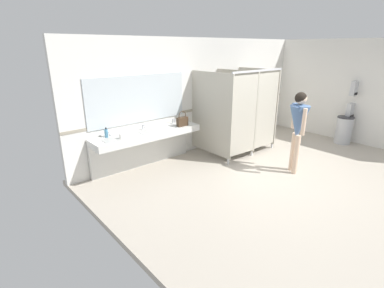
{
  "coord_description": "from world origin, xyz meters",
  "views": [
    {
      "loc": [
        -5.1,
        -2.96,
        2.57
      ],
      "look_at": [
        -2.11,
        0.53,
        1.01
      ],
      "focal_mm": 26.9,
      "sensor_mm": 36.0,
      "label": 1
    }
  ],
  "objects": [
    {
      "name": "wall_back_tile_band",
      "position": [
        0.0,
        2.42,
        1.05
      ],
      "size": [
        7.34,
        0.01,
        0.06
      ],
      "primitive_type": "cube",
      "color": "#9E937F",
      "rests_on": "wall_back"
    },
    {
      "name": "trash_bin",
      "position": [
        3.06,
        0.11,
        0.38
      ],
      "size": [
        0.43,
        0.43,
        0.75
      ],
      "color": "#B7BABF",
      "rests_on": "ground_plane"
    },
    {
      "name": "paper_towel_dispenser_upper",
      "position": [
        3.3,
        0.11,
        1.5
      ],
      "size": [
        0.32,
        0.13,
        0.39
      ],
      "color": "#B7BABF",
      "rests_on": "wall_side_right"
    },
    {
      "name": "ground_plane",
      "position": [
        0.0,
        0.0,
        -0.05
      ],
      "size": [
        7.34,
        5.44,
        0.1
      ],
      "primitive_type": "cube",
      "color": "#B2A899"
    },
    {
      "name": "handbag",
      "position": [
        -1.16,
        1.97,
        0.97
      ],
      "size": [
        0.27,
        0.1,
        0.35
      ],
      "color": "#3F2D1E",
      "rests_on": "vanity_counter"
    },
    {
      "name": "bathroom_stalls",
      "position": [
        0.37,
        1.57,
        1.08
      ],
      "size": [
        1.77,
        1.33,
        2.07
      ],
      "color": "#B2AD9E",
      "rests_on": "ground_plane"
    },
    {
      "name": "paper_towel_dispenser_lower",
      "position": [
        3.3,
        0.1,
        0.89
      ],
      "size": [
        0.38,
        0.13,
        0.41
      ],
      "color": "#B7BABF",
      "rests_on": "wall_side_right"
    },
    {
      "name": "vanity_counter",
      "position": [
        -1.99,
        2.2,
        0.63
      ],
      "size": [
        2.45,
        0.58,
        0.97
      ],
      "color": "silver",
      "rests_on": "ground_plane"
    },
    {
      "name": "wall_side_right",
      "position": [
        3.43,
        0.0,
        1.39
      ],
      "size": [
        0.12,
        5.44,
        2.77
      ],
      "primitive_type": "cube",
      "color": "silver",
      "rests_on": "ground_plane"
    },
    {
      "name": "soap_dispenser",
      "position": [
        -2.84,
        2.29,
        0.94
      ],
      "size": [
        0.07,
        0.07,
        0.2
      ],
      "color": "teal",
      "rests_on": "vanity_counter"
    },
    {
      "name": "person_standing",
      "position": [
        0.26,
        -0.05,
        1.09
      ],
      "size": [
        0.56,
        0.56,
        1.71
      ],
      "color": "beige",
      "rests_on": "ground_plane"
    },
    {
      "name": "mirror_panel",
      "position": [
        -1.99,
        2.41,
        1.5
      ],
      "size": [
        2.35,
        0.02,
        1.0
      ],
      "primitive_type": "cube",
      "color": "silver",
      "rests_on": "wall_back"
    },
    {
      "name": "wall_back",
      "position": [
        0.0,
        2.48,
        1.39
      ],
      "size": [
        7.34,
        0.12,
        2.77
      ],
      "primitive_type": "cube",
      "color": "silver",
      "rests_on": "ground_plane"
    },
    {
      "name": "paper_cup",
      "position": [
        -2.67,
        1.99,
        0.91
      ],
      "size": [
        0.07,
        0.07,
        0.1
      ],
      "primitive_type": "cylinder",
      "color": "white",
      "rests_on": "vanity_counter"
    }
  ]
}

